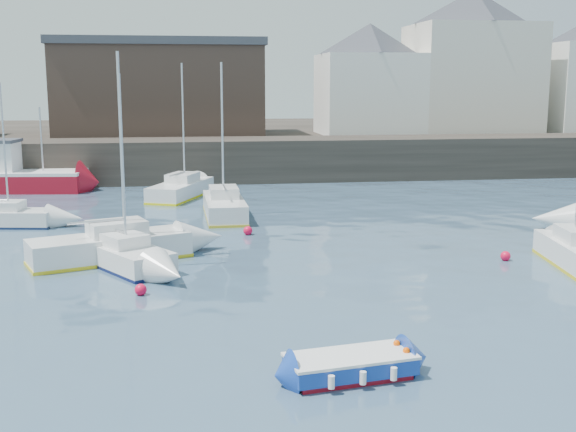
{
  "coord_description": "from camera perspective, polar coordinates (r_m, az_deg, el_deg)",
  "views": [
    {
      "loc": [
        -4.21,
        -17.24,
        6.94
      ],
      "look_at": [
        0.0,
        12.0,
        1.5
      ],
      "focal_mm": 45.0,
      "sensor_mm": 36.0,
      "label": 1
    }
  ],
  "objects": [
    {
      "name": "buoy_near",
      "position": [
        24.65,
        -11.55,
        -6.14
      ],
      "size": [
        0.4,
        0.4,
        0.4
      ],
      "primitive_type": "sphere",
      "color": "red",
      "rests_on": "ground"
    },
    {
      "name": "warehouse",
      "position": [
        60.27,
        -10.05,
        9.97
      ],
      "size": [
        16.4,
        10.4,
        7.6
      ],
      "color": "#3D2D26",
      "rests_on": "land_strip"
    },
    {
      "name": "blue_dinghy",
      "position": [
        17.62,
        4.95,
        -11.64
      ],
      "size": [
        3.26,
        1.89,
        0.59
      ],
      "color": "maroon",
      "rests_on": "ground"
    },
    {
      "name": "sailboat_f",
      "position": [
        38.22,
        -5.06,
        0.79
      ],
      "size": [
        2.08,
        6.21,
        8.03
      ],
      "color": "silver",
      "rests_on": "ground"
    },
    {
      "name": "buoy_far",
      "position": [
        33.66,
        -3.19,
        -1.48
      ],
      "size": [
        0.43,
        0.43,
        0.43
      ],
      "primitive_type": "sphere",
      "color": "red",
      "rests_on": "ground"
    },
    {
      "name": "sailboat_h",
      "position": [
        45.05,
        -8.44,
        2.14
      ],
      "size": [
        4.3,
        6.64,
        8.16
      ],
      "color": "silver",
      "rests_on": "ground"
    },
    {
      "name": "fishing_boat",
      "position": [
        50.33,
        -20.73,
        3.04
      ],
      "size": [
        8.52,
        4.01,
        5.44
      ],
      "color": "maroon",
      "rests_on": "ground"
    },
    {
      "name": "land_strip",
      "position": [
        70.59,
        -4.78,
        5.89
      ],
      "size": [
        90.0,
        32.0,
        2.8
      ],
      "primitive_type": "cube",
      "color": "#28231E",
      "rests_on": "ground"
    },
    {
      "name": "sailboat_a",
      "position": [
        29.48,
        -13.81,
        -2.34
      ],
      "size": [
        6.57,
        4.11,
        8.16
      ],
      "color": "silver",
      "rests_on": "ground"
    },
    {
      "name": "buoy_mid",
      "position": [
        30.03,
        16.79,
        -3.38
      ],
      "size": [
        0.4,
        0.4,
        0.4
      ],
      "primitive_type": "sphere",
      "color": "red",
      "rests_on": "ground"
    },
    {
      "name": "sailboat_b",
      "position": [
        28.64,
        -13.15,
        -2.89
      ],
      "size": [
        4.58,
        5.76,
        7.3
      ],
      "color": "silver",
      "rests_on": "ground"
    },
    {
      "name": "quay_wall",
      "position": [
        52.69,
        -3.58,
        4.48
      ],
      "size": [
        90.0,
        5.0,
        3.0
      ],
      "primitive_type": "cube",
      "color": "#28231E",
      "rests_on": "ground"
    },
    {
      "name": "bldg_east_a",
      "position": [
        64.03,
        14.33,
        11.78
      ],
      "size": [
        13.36,
        13.36,
        11.8
      ],
      "color": "beige",
      "rests_on": "land_strip"
    },
    {
      "name": "water",
      "position": [
        19.06,
        5.25,
        -10.97
      ],
      "size": [
        220.0,
        220.0,
        0.0
      ],
      "primitive_type": "plane",
      "color": "#2D4760",
      "rests_on": "ground"
    },
    {
      "name": "bldg_east_d",
      "position": [
        60.68,
        6.43,
        10.77
      ],
      "size": [
        11.14,
        11.14,
        8.95
      ],
      "color": "white",
      "rests_on": "land_strip"
    }
  ]
}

